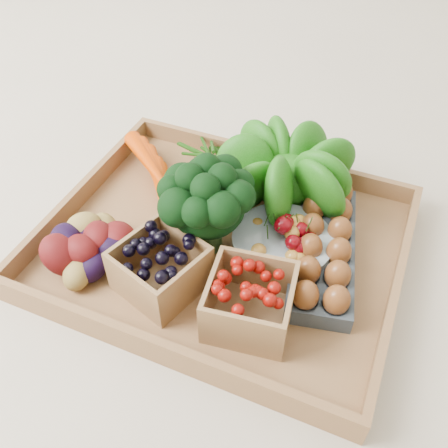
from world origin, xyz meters
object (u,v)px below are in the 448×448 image
at_px(tray, 224,247).
at_px(broccoli, 207,219).
at_px(cherry_bowl, 282,246).
at_px(egg_carton, 323,251).

height_order(tray, broccoli, broccoli).
xyz_separation_m(cherry_bowl, egg_carton, (0.06, 0.02, -0.00)).
bearing_deg(tray, egg_carton, 12.12).
bearing_deg(broccoli, egg_carton, 14.60).
bearing_deg(cherry_bowl, tray, -172.11).
distance_m(broccoli, cherry_bowl, 0.12).
height_order(broccoli, cherry_bowl, broccoli).
relative_size(tray, broccoli, 3.65).
bearing_deg(egg_carton, tray, -179.95).
height_order(tray, egg_carton, egg_carton).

